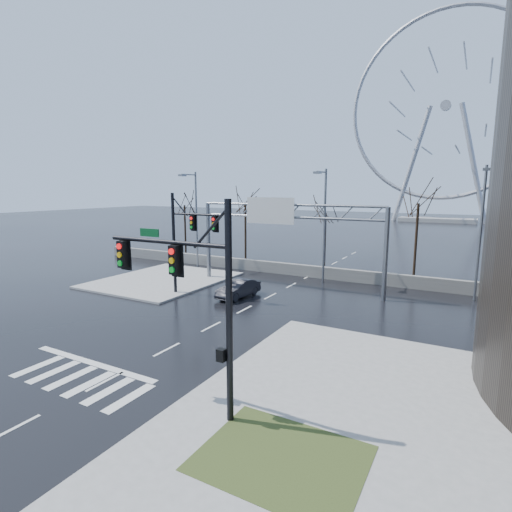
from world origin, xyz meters
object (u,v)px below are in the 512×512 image
Objects in this scene: signal_mast_near at (196,287)px; sign_gantry at (283,227)px; ferris_wheel at (445,114)px; car at (238,289)px; signal_mast_far at (185,235)px.

signal_mast_near reaches higher than sign_gantry.
ferris_wheel reaches higher than car.
signal_mast_near is 17.03m from signal_mast_far.
ferris_wheel reaches higher than sign_gantry.
signal_mast_near is 101.29m from ferris_wheel.
signal_mast_far is 1.94× the size of car.
car is at bearing -110.65° from sign_gantry.
sign_gantry is at bearing 47.53° from signal_mast_far.
signal_mast_near is 0.49× the size of sign_gantry.
signal_mast_near is at bearing -73.81° from sign_gantry.
signal_mast_near is 1.00× the size of signal_mast_far.
sign_gantry is 3.96× the size of car.
signal_mast_near is at bearing -57.53° from car.
car is at bearing 116.25° from signal_mast_near.
ferris_wheel is (-0.14, 99.04, 21.26)m from signal_mast_near.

